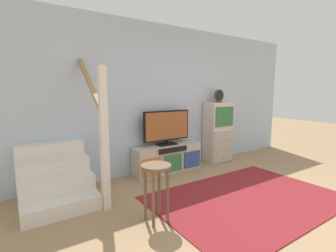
{
  "coord_description": "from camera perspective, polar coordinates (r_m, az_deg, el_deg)",
  "views": [
    {
      "loc": [
        -2.71,
        -1.49,
        1.49
      ],
      "look_at": [
        -0.46,
        1.93,
        0.91
      ],
      "focal_mm": 26.04,
      "sensor_mm": 36.0,
      "label": 1
    }
  ],
  "objects": [
    {
      "name": "area_rug",
      "position": [
        3.73,
        18.12,
        -15.79
      ],
      "size": [
        2.6,
        1.8,
        0.01
      ],
      "primitive_type": "cube",
      "color": "maroon",
      "rests_on": "ground_plane"
    },
    {
      "name": "back_wall",
      "position": [
        4.79,
        1.14,
        6.42
      ],
      "size": [
        6.4,
        0.12,
        2.7
      ],
      "primitive_type": "cube",
      "color": "#A8BCD1",
      "rests_on": "ground_plane"
    },
    {
      "name": "desk_clock",
      "position": [
        5.2,
        11.8,
        6.91
      ],
      "size": [
        0.25,
        0.08,
        0.27
      ],
      "color": "#4C3823",
      "rests_on": "side_cabinet"
    },
    {
      "name": "staircase",
      "position": [
        3.89,
        -25.19,
        -9.46
      ],
      "size": [
        1.0,
        1.36,
        2.2
      ],
      "color": "silver",
      "rests_on": "ground_plane"
    },
    {
      "name": "bar_stool_near",
      "position": [
        2.82,
        -2.77,
        -12.35
      ],
      "size": [
        0.34,
        0.34,
        0.68
      ],
      "color": "brown",
      "rests_on": "ground_plane"
    },
    {
      "name": "television",
      "position": [
        4.47,
        -0.29,
        -0.17
      ],
      "size": [
        0.95,
        0.22,
        0.64
      ],
      "color": "black",
      "rests_on": "media_console"
    },
    {
      "name": "media_console",
      "position": [
        4.57,
        -0.12,
        -7.59
      ],
      "size": [
        1.32,
        0.38,
        0.51
      ],
      "color": "#BCB29E",
      "rests_on": "ground_plane"
    },
    {
      "name": "ground_plane",
      "position": [
        3.43,
        26.37,
        -18.54
      ],
      "size": [
        20.0,
        20.0,
        0.0
      ],
      "primitive_type": "plane",
      "color": "#997A56"
    },
    {
      "name": "side_cabinet",
      "position": [
        5.3,
        11.64,
        -1.41
      ],
      "size": [
        0.58,
        0.38,
        1.26
      ],
      "color": "beige",
      "rests_on": "ground_plane"
    }
  ]
}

